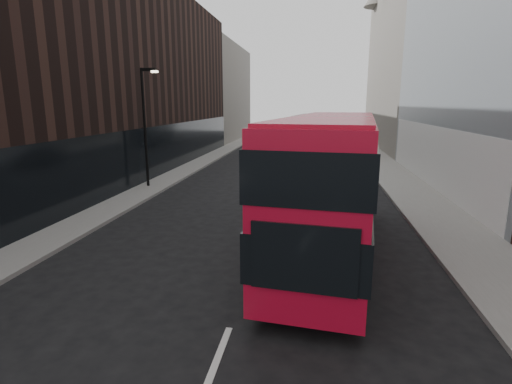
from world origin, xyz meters
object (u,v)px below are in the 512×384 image
at_px(red_bus, 330,179).
at_px(car_b, 347,164).
at_px(street_lamp, 146,120).
at_px(grey_bus, 308,129).
at_px(car_a, 304,206).
at_px(car_c, 333,163).

distance_m(red_bus, car_b, 16.99).
height_order(street_lamp, grey_bus, street_lamp).
xyz_separation_m(street_lamp, car_b, (12.48, 7.38, -3.51)).
bearing_deg(red_bus, car_b, 90.72).
bearing_deg(red_bus, car_a, 112.52).
height_order(red_bus, car_a, red_bus).
relative_size(grey_bus, car_a, 2.67).
bearing_deg(car_b, car_a, -104.99).
bearing_deg(street_lamp, red_bus, -41.51).
distance_m(grey_bus, car_c, 19.07).
distance_m(car_a, car_b, 13.67).
xyz_separation_m(street_lamp, grey_bus, (9.22, 26.30, -2.15)).
relative_size(red_bus, grey_bus, 1.00).
bearing_deg(red_bus, car_c, 94.13).
height_order(car_b, car_c, car_c).
bearing_deg(street_lamp, car_a, -31.79).
xyz_separation_m(grey_bus, car_a, (0.46, -32.30, -1.27)).
height_order(grey_bus, car_c, grey_bus).
distance_m(red_bus, car_c, 16.94).
xyz_separation_m(red_bus, car_a, (-0.94, 3.40, -1.86)).
distance_m(car_b, car_c, 1.01).
height_order(car_a, car_b, car_a).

